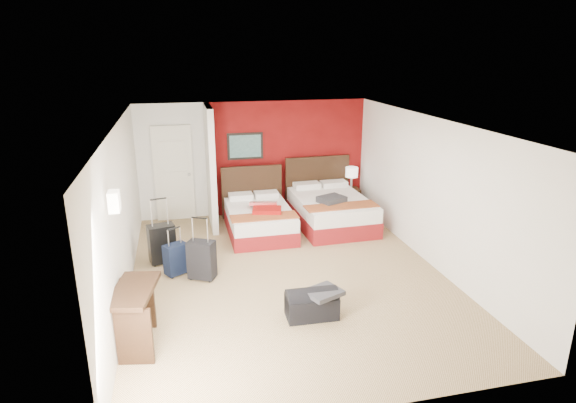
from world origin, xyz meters
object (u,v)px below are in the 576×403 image
object	(u,v)px
nightstand	(351,199)
desk	(136,317)
suitcase_charcoal	(202,261)
duffel_bag	(312,305)
table_lamp	(351,178)
bed_right	(331,212)
suitcase_navy	(176,260)
red_suitcase_open	(265,207)
bed_left	(260,221)
suitcase_black	(162,245)

from	to	relation	value
nightstand	desk	size ratio (longest dim) A/B	0.55
nightstand	suitcase_charcoal	bearing A→B (deg)	-138.99
nightstand	duffel_bag	size ratio (longest dim) A/B	0.74
suitcase_charcoal	table_lamp	bearing A→B (deg)	64.81
nightstand	table_lamp	size ratio (longest dim) A/B	1.05
table_lamp	duffel_bag	size ratio (longest dim) A/B	0.70
bed_right	nightstand	bearing A→B (deg)	46.96
suitcase_navy	suitcase_charcoal	bearing A→B (deg)	-62.13
duffel_bag	desk	distance (m)	2.32
table_lamp	suitcase_navy	xyz separation A→B (m)	(-3.94, -2.49, -0.52)
red_suitcase_open	suitcase_navy	size ratio (longest dim) A/B	1.49
suitcase_charcoal	suitcase_navy	distance (m)	0.48
bed_left	duffel_bag	bearing A→B (deg)	-87.28
nightstand	duffel_bag	bearing A→B (deg)	-113.32
bed_left	nightstand	distance (m)	2.49
suitcase_black	suitcase_navy	world-z (taller)	suitcase_black
bed_left	red_suitcase_open	world-z (taller)	red_suitcase_open
table_lamp	suitcase_navy	world-z (taller)	table_lamp
duffel_bag	table_lamp	bearing A→B (deg)	64.84
red_suitcase_open	nightstand	size ratio (longest dim) A/B	1.45
nightstand	suitcase_navy	bearing A→B (deg)	-144.46
suitcase_charcoal	duffel_bag	distance (m)	2.08
red_suitcase_open	duffel_bag	xyz separation A→B (m)	(0.06, -3.19, -0.40)
nightstand	duffel_bag	xyz separation A→B (m)	(-2.13, -4.26, -0.08)
suitcase_charcoal	desk	world-z (taller)	desk
suitcase_black	suitcase_navy	distance (m)	0.58
bed_right	suitcase_black	size ratio (longest dim) A/B	3.07
bed_left	bed_right	bearing A→B (deg)	4.92
suitcase_black	duffel_bag	xyz separation A→B (m)	(2.04, -2.31, -0.15)
bed_right	suitcase_black	world-z (taller)	suitcase_black
suitcase_navy	desk	size ratio (longest dim) A/B	0.54
table_lamp	suitcase_navy	size ratio (longest dim) A/B	0.98
bed_right	duffel_bag	size ratio (longest dim) A/B	2.88
suitcase_navy	table_lamp	bearing A→B (deg)	1.69
bed_right	suitcase_navy	bearing A→B (deg)	-154.49
suitcase_navy	desk	xyz separation A→B (m)	(-0.49, -1.91, 0.14)
table_lamp	desk	distance (m)	6.26
red_suitcase_open	suitcase_charcoal	world-z (taller)	red_suitcase_open
red_suitcase_open	bed_right	bearing A→B (deg)	22.11
suitcase_black	nightstand	bearing A→B (deg)	11.62
suitcase_black	suitcase_navy	size ratio (longest dim) A/B	1.31
suitcase_charcoal	desk	distance (m)	1.89
nightstand	duffel_bag	world-z (taller)	nightstand
suitcase_navy	suitcase_black	bearing A→B (deg)	82.50
red_suitcase_open	suitcase_navy	distance (m)	2.27
nightstand	suitcase_black	world-z (taller)	suitcase_black
bed_left	desk	size ratio (longest dim) A/B	1.88
bed_left	duffel_bag	xyz separation A→B (m)	(0.16, -3.29, -0.09)
bed_right	table_lamp	bearing A→B (deg)	46.96
nightstand	suitcase_black	bearing A→B (deg)	-151.59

